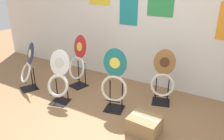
{
  "coord_description": "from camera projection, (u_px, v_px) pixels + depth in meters",
  "views": [
    {
      "loc": [
        1.36,
        -1.72,
        1.83
      ],
      "look_at": [
        -0.26,
        1.0,
        0.55
      ],
      "focal_mm": 35.0,
      "sensor_mm": 36.0,
      "label": 1
    }
  ],
  "objects": [
    {
      "name": "wall_back",
      "position": [
        153.0,
        15.0,
        3.76
      ],
      "size": [
        8.0,
        0.07,
        2.6
      ],
      "color": "silver",
      "rests_on": "ground_plane"
    },
    {
      "name": "toilet_seat_display_white_plain",
      "position": [
        59.0,
        79.0,
        3.45
      ],
      "size": [
        0.41,
        0.37,
        0.86
      ],
      "color": "black",
      "rests_on": "ground_plane"
    },
    {
      "name": "toilet_seat_display_navy_moon",
      "position": [
        28.0,
        68.0,
        3.9
      ],
      "size": [
        0.44,
        0.41,
        0.85
      ],
      "color": "black",
      "rests_on": "ground_plane"
    },
    {
      "name": "toilet_seat_display_crimson_swirl",
      "position": [
        78.0,
        63.0,
        3.98
      ],
      "size": [
        0.44,
        0.34,
        0.96
      ],
      "color": "black",
      "rests_on": "ground_plane"
    },
    {
      "name": "toilet_seat_display_woodgrain",
      "position": [
        163.0,
        80.0,
        3.43
      ],
      "size": [
        0.4,
        0.35,
        0.88
      ],
      "color": "black",
      "rests_on": "ground_plane"
    },
    {
      "name": "toilet_seat_display_teal_sax",
      "position": [
        114.0,
        82.0,
        3.21
      ],
      "size": [
        0.42,
        0.33,
        0.97
      ],
      "color": "black",
      "rests_on": "ground_plane"
    },
    {
      "name": "storage_box",
      "position": [
        144.0,
        125.0,
        2.82
      ],
      "size": [
        0.41,
        0.35,
        0.23
      ],
      "color": "#93754C",
      "rests_on": "ground_plane"
    }
  ]
}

